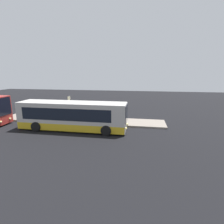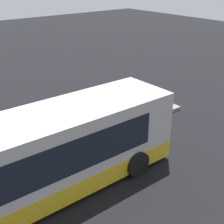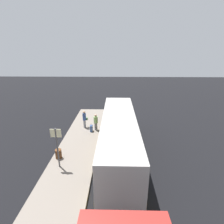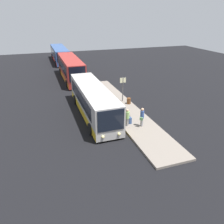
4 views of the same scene
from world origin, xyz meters
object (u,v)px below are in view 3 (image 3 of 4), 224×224
Objects in this scene: suitcase at (91,128)px; trash_bin at (58,154)px; sign_post at (57,143)px; bus_lead at (119,136)px; passenger_waiting at (96,122)px; passenger_boarding at (85,118)px.

trash_bin is at bearing 158.20° from suitcase.
trash_bin is at bearing 19.97° from sign_post.
bus_lead is at bearing -142.89° from suitcase.
passenger_waiting is 0.76m from suitcase.
bus_lead is at bearing -76.78° from trash_bin.
sign_post reaches higher than bus_lead.
passenger_boarding is at bearing 38.00° from bus_lead.
passenger_boarding is 0.63× the size of sign_post.
passenger_boarding reaches higher than trash_bin.
suitcase is at bearing -14.65° from sign_post.
sign_post is at bearing -57.61° from passenger_boarding.
suitcase is at bearing -21.80° from trash_bin.
suitcase is 0.30× the size of sign_post.
trash_bin is (-4.34, 1.74, 0.03)m from suitcase.
bus_lead reaches higher than trash_bin.
passenger_boarding is 2.09× the size of suitcase.
bus_lead is 4.05× the size of sign_post.
bus_lead is at bearing -140.96° from passenger_waiting.
passenger_boarding is 1.28m from passenger_waiting.
passenger_waiting is 1.92× the size of suitcase.
sign_post is at bearing 116.65° from bus_lead.
suitcase is at bearing -10.51° from passenger_boarding.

